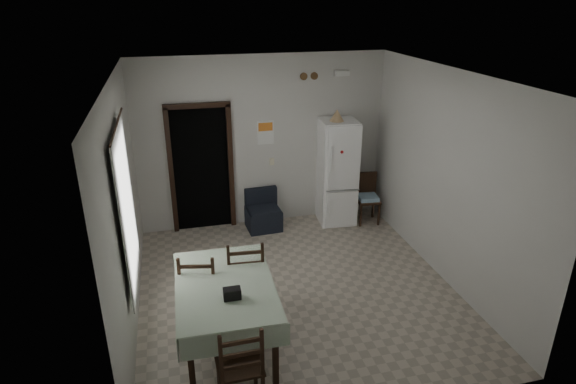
% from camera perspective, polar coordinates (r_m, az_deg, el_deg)
% --- Properties ---
extents(ground, '(4.50, 4.50, 0.00)m').
position_cam_1_polar(ground, '(6.76, 1.05, -11.43)').
color(ground, '#A69987').
rests_on(ground, ground).
extents(ceiling, '(4.20, 4.50, 0.02)m').
position_cam_1_polar(ceiling, '(5.68, 1.27, 13.63)').
color(ceiling, white).
rests_on(ceiling, ground).
extents(wall_back, '(4.20, 0.02, 2.90)m').
position_cam_1_polar(wall_back, '(8.14, -3.02, 5.89)').
color(wall_back, beige).
rests_on(wall_back, ground).
extents(wall_front, '(4.20, 0.02, 2.90)m').
position_cam_1_polar(wall_front, '(4.20, 9.39, -11.53)').
color(wall_front, beige).
rests_on(wall_front, ground).
extents(wall_left, '(0.02, 4.50, 2.90)m').
position_cam_1_polar(wall_left, '(5.92, -18.88, -1.92)').
color(wall_left, beige).
rests_on(wall_left, ground).
extents(wall_right, '(0.02, 4.50, 2.90)m').
position_cam_1_polar(wall_right, '(6.89, 18.25, 1.62)').
color(wall_right, beige).
rests_on(wall_right, ground).
extents(doorway, '(1.06, 0.52, 2.22)m').
position_cam_1_polar(doorway, '(8.33, -10.36, 3.12)').
color(doorway, black).
rests_on(doorway, ground).
extents(window_recess, '(0.10, 1.20, 1.60)m').
position_cam_1_polar(window_recess, '(5.70, -19.62, -1.86)').
color(window_recess, silver).
rests_on(window_recess, ground).
extents(curtain, '(0.02, 1.45, 1.85)m').
position_cam_1_polar(curtain, '(5.69, -18.53, -1.76)').
color(curtain, silver).
rests_on(curtain, ground).
extents(curtain_rod, '(0.02, 1.60, 0.02)m').
position_cam_1_polar(curtain_rod, '(5.39, -19.66, 7.50)').
color(curtain_rod, black).
rests_on(curtain_rod, ground).
extents(calendar, '(0.28, 0.02, 0.40)m').
position_cam_1_polar(calendar, '(8.09, -2.68, 7.05)').
color(calendar, white).
rests_on(calendar, ground).
extents(calendar_image, '(0.24, 0.01, 0.14)m').
position_cam_1_polar(calendar_image, '(8.06, -2.69, 7.72)').
color(calendar_image, orange).
rests_on(calendar_image, ground).
extents(light_switch, '(0.08, 0.02, 0.12)m').
position_cam_1_polar(light_switch, '(8.26, -1.94, 3.62)').
color(light_switch, beige).
rests_on(light_switch, ground).
extents(vent_left, '(0.12, 0.03, 0.12)m').
position_cam_1_polar(vent_left, '(8.05, 1.87, 13.54)').
color(vent_left, brown).
rests_on(vent_left, ground).
extents(vent_right, '(0.12, 0.03, 0.12)m').
position_cam_1_polar(vent_right, '(8.10, 3.13, 13.58)').
color(vent_right, brown).
rests_on(vent_right, ground).
extents(emergency_light, '(0.25, 0.07, 0.09)m').
position_cam_1_polar(emergency_light, '(8.22, 6.42, 13.82)').
color(emergency_light, white).
rests_on(emergency_light, ground).
extents(fridge, '(0.64, 0.64, 1.84)m').
position_cam_1_polar(fridge, '(8.33, 5.82, 2.34)').
color(fridge, white).
rests_on(fridge, ground).
extents(tan_cone, '(0.24, 0.24, 0.19)m').
position_cam_1_polar(tan_cone, '(7.98, 5.82, 9.04)').
color(tan_cone, tan).
rests_on(tan_cone, fridge).
extents(navy_seat, '(0.59, 0.57, 0.68)m').
position_cam_1_polar(navy_seat, '(8.23, -2.94, -2.20)').
color(navy_seat, black).
rests_on(navy_seat, ground).
extents(corner_chair, '(0.42, 0.42, 0.88)m').
position_cam_1_polar(corner_chair, '(8.53, 9.44, -0.82)').
color(corner_chair, black).
rests_on(corner_chair, ground).
extents(dining_table, '(1.09, 1.63, 0.84)m').
position_cam_1_polar(dining_table, '(5.63, -7.29, -14.32)').
color(dining_table, '#ACC1A5').
rests_on(dining_table, ground).
extents(black_bag, '(0.18, 0.11, 0.12)m').
position_cam_1_polar(black_bag, '(5.12, -6.65, -11.87)').
color(black_bag, black).
rests_on(black_bag, dining_table).
extents(dining_chair_far_left, '(0.53, 0.53, 1.04)m').
position_cam_1_polar(dining_chair_far_left, '(5.94, -10.33, -11.14)').
color(dining_chair_far_left, black).
rests_on(dining_chair_far_left, ground).
extents(dining_chair_far_right, '(0.50, 0.50, 1.08)m').
position_cam_1_polar(dining_chair_far_right, '(6.07, -5.08, -9.82)').
color(dining_chair_far_right, black).
rests_on(dining_chair_far_right, ground).
extents(dining_chair_near_head, '(0.44, 0.44, 1.02)m').
position_cam_1_polar(dining_chair_near_head, '(4.89, -5.80, -19.56)').
color(dining_chair_near_head, black).
rests_on(dining_chair_near_head, ground).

